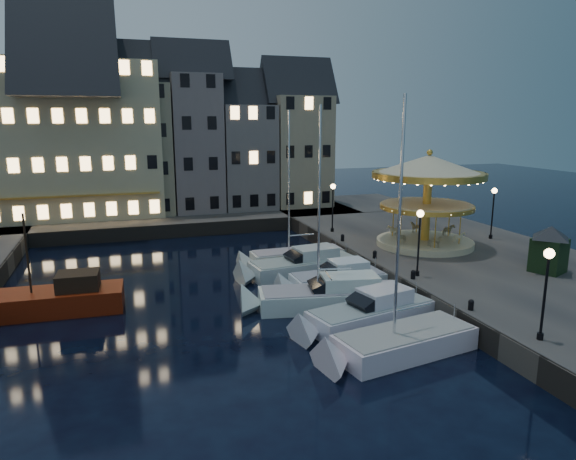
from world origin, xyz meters
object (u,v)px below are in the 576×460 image
object	(u,v)px
bollard_a	(471,304)
motorboat_c	(326,297)
carousel	(428,183)
streetlamp_c	(333,201)
motorboat_e	(299,267)
streetlamp_b	(419,233)
streetlamp_a	(546,281)
motorboat_b	(365,316)
motorboat_f	(290,258)
red_fishing_boat	(55,301)
motorboat_a	(395,345)
streetlamp_d	(493,206)
ticket_kiosk	(550,241)
bollard_d	(343,237)
motorboat_d	(332,281)
bollard_b	(413,274)
bollard_c	(375,254)

from	to	relation	value
bollard_a	motorboat_c	distance (m)	8.13
bollard_a	carousel	distance (m)	14.51
streetlamp_c	motorboat_e	bearing A→B (deg)	-127.89
streetlamp_b	motorboat_c	world-z (taller)	motorboat_c
streetlamp_a	motorboat_b	world-z (taller)	streetlamp_a
motorboat_e	bollard_a	bearing A→B (deg)	-67.72
motorboat_f	red_fishing_boat	bearing A→B (deg)	-162.55
streetlamp_b	carousel	size ratio (longest dim) A/B	0.49
motorboat_a	motorboat_b	distance (m)	3.51
bollard_a	motorboat_a	distance (m)	5.17
streetlamp_d	motorboat_f	size ratio (longest dim) A/B	0.39
streetlamp_a	motorboat_e	size ratio (longest dim) A/B	0.47
motorboat_b	ticket_kiosk	bearing A→B (deg)	6.91
bollard_a	bollard_d	world-z (taller)	same
streetlamp_b	motorboat_f	distance (m)	11.02
motorboat_c	red_fishing_boat	world-z (taller)	motorboat_c
streetlamp_a	motorboat_e	distance (m)	17.54
motorboat_f	motorboat_c	bearing A→B (deg)	-95.57
motorboat_c	ticket_kiosk	size ratio (longest dim) A/B	3.78
streetlamp_a	motorboat_a	xyz separation A→B (m)	(-5.55, 2.94, -3.48)
motorboat_d	ticket_kiosk	world-z (taller)	ticket_kiosk
streetlamp_d	motorboat_b	size ratio (longest dim) A/B	0.51
carousel	ticket_kiosk	distance (m)	9.67
bollard_b	carousel	bearing A→B (deg)	52.75
streetlamp_c	bollard_d	xyz separation A→B (m)	(-0.60, -3.50, -2.41)
motorboat_c	motorboat_f	size ratio (longest dim) A/B	1.19
bollard_c	motorboat_f	xyz separation A→B (m)	(-4.75, 4.48, -1.07)
motorboat_b	motorboat_f	bearing A→B (deg)	90.09
red_fishing_boat	motorboat_f	bearing A→B (deg)	17.45
motorboat_c	bollard_a	bearing A→B (deg)	-45.64
red_fishing_boat	motorboat_e	bearing A→B (deg)	8.35
motorboat_b	motorboat_e	bearing A→B (deg)	91.72
streetlamp_b	bollard_d	size ratio (longest dim) A/B	7.32
bollard_a	streetlamp_c	bearing A→B (deg)	88.24
motorboat_a	bollard_c	bearing A→B (deg)	66.83
streetlamp_a	carousel	size ratio (longest dim) A/B	0.49
streetlamp_d	motorboat_d	distance (m)	16.98
streetlamp_a	bollard_b	distance (m)	9.82
bollard_c	motorboat_b	xyz separation A→B (m)	(-4.73, -8.05, -0.96)
bollard_d	ticket_kiosk	world-z (taller)	ticket_kiosk
motorboat_a	carousel	xyz separation A→B (m)	(10.39, 13.71, 5.62)
motorboat_b	motorboat_d	bearing A→B (deg)	84.15
streetlamp_a	motorboat_a	world-z (taller)	motorboat_a
bollard_d	motorboat_c	distance (m)	11.72
bollard_b	carousel	distance (m)	10.08
red_fishing_boat	bollard_a	bearing A→B (deg)	-25.75
bollard_c	motorboat_e	size ratio (longest dim) A/B	0.06
streetlamp_d	carousel	distance (m)	6.82
bollard_a	red_fishing_boat	bearing A→B (deg)	154.25
streetlamp_d	motorboat_c	xyz separation A→B (m)	(-17.55, -7.22, -3.34)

